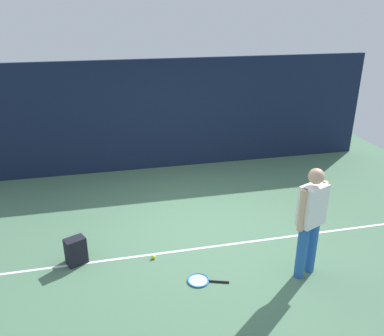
{
  "coord_description": "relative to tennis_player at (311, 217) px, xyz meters",
  "views": [
    {
      "loc": [
        -1.45,
        -6.0,
        3.74
      ],
      "look_at": [
        0.0,
        0.4,
        1.0
      ],
      "focal_mm": 36.97,
      "sensor_mm": 36.0,
      "label": 1
    }
  ],
  "objects": [
    {
      "name": "ground_plane",
      "position": [
        -1.25,
        1.63,
        -0.97
      ],
      "size": [
        12.0,
        12.0,
        0.0
      ],
      "primitive_type": "plane",
      "color": "#4C7556"
    },
    {
      "name": "back_fence",
      "position": [
        -1.25,
        4.63,
        0.34
      ],
      "size": [
        10.0,
        0.1,
        2.61
      ],
      "primitive_type": "cube",
      "color": "#141E38",
      "rests_on": "ground"
    },
    {
      "name": "court_line",
      "position": [
        -1.25,
        0.98,
        -0.96
      ],
      "size": [
        9.0,
        0.05,
        0.0
      ],
      "primitive_type": "cube",
      "color": "white",
      "rests_on": "ground"
    },
    {
      "name": "tennis_player",
      "position": [
        0.0,
        0.0,
        0.0
      ],
      "size": [
        0.49,
        0.36,
        1.7
      ],
      "rotation": [
        0.0,
        0.0,
        -2.74
      ],
      "color": "#2659A5",
      "rests_on": "ground"
    },
    {
      "name": "tennis_racket",
      "position": [
        -1.56,
        0.16,
        -0.95
      ],
      "size": [
        0.64,
        0.41,
        0.03
      ],
      "rotation": [
        0.0,
        0.0,
        2.81
      ],
      "color": "black",
      "rests_on": "ground"
    },
    {
      "name": "backpack",
      "position": [
        -3.33,
        1.03,
        -0.76
      ],
      "size": [
        0.36,
        0.37,
        0.44
      ],
      "rotation": [
        0.0,
        0.0,
        3.59
      ],
      "color": "black",
      "rests_on": "ground"
    },
    {
      "name": "tennis_ball_near_player",
      "position": [
        -2.14,
        0.86,
        -0.93
      ],
      "size": [
        0.07,
        0.07,
        0.07
      ],
      "primitive_type": "sphere",
      "color": "#CCE033",
      "rests_on": "ground"
    }
  ]
}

